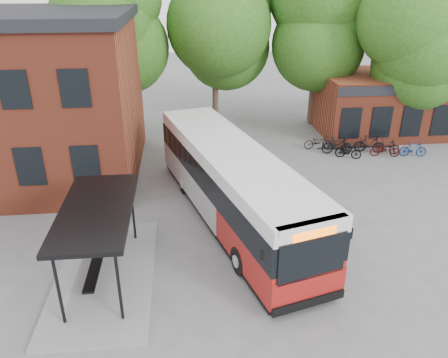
{
  "coord_description": "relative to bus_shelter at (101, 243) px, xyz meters",
  "views": [
    {
      "loc": [
        -1.44,
        -14.3,
        10.03
      ],
      "look_at": [
        0.23,
        2.72,
        2.0
      ],
      "focal_mm": 35.0,
      "sensor_mm": 36.0,
      "label": 1
    }
  ],
  "objects": [
    {
      "name": "bicycle_extra_0",
      "position": [
        16.85,
        10.08,
        -0.97
      ],
      "size": [
        1.66,
        0.73,
        0.97
      ],
      "primitive_type": "imported",
      "rotation": [
        0.0,
        0.0,
        1.4
      ],
      "color": "navy",
      "rests_on": "ground"
    },
    {
      "name": "bicycle_6",
      "position": [
        15.16,
        10.23,
        -0.99
      ],
      "size": [
        1.83,
        0.94,
        0.92
      ],
      "primitive_type": "imported",
      "rotation": [
        0.0,
        0.0,
        1.37
      ],
      "color": "#3E0705",
      "rests_on": "ground"
    },
    {
      "name": "bus_shelter",
      "position": [
        0.0,
        0.0,
        0.0
      ],
      "size": [
        3.6,
        7.0,
        2.9
      ],
      "primitive_type": null,
      "color": "black",
      "rests_on": "ground"
    },
    {
      "name": "ground",
      "position": [
        4.5,
        1.0,
        -1.45
      ],
      "size": [
        100.0,
        100.0,
        0.0
      ],
      "primitive_type": "plane",
      "color": "#5E5E60"
    },
    {
      "name": "bicycle_4",
      "position": [
        13.57,
        11.13,
        -1.01
      ],
      "size": [
        1.73,
        0.8,
        0.88
      ],
      "primitive_type": "imported",
      "rotation": [
        0.0,
        0.0,
        1.71
      ],
      "color": "black",
      "rests_on": "ground"
    },
    {
      "name": "bicycle_3",
      "position": [
        12.84,
        10.17,
        -0.99
      ],
      "size": [
        1.59,
        0.99,
        0.93
      ],
      "primitive_type": "imported",
      "rotation": [
        0.0,
        0.0,
        1.18
      ],
      "color": "black",
      "rests_on": "ground"
    },
    {
      "name": "tree_3",
      "position": [
        17.5,
        13.0,
        3.19
      ],
      "size": [
        7.04,
        7.04,
        9.28
      ],
      "primitive_type": null,
      "color": "#265516",
      "rests_on": "ground"
    },
    {
      "name": "shop_row",
      "position": [
        19.5,
        15.0,
        0.55
      ],
      "size": [
        14.0,
        6.2,
        4.0
      ],
      "primitive_type": null,
      "color": "maroon",
      "rests_on": "ground"
    },
    {
      "name": "bike_rail",
      "position": [
        13.78,
        11.0,
        -1.26
      ],
      "size": [
        5.2,
        0.1,
        0.38
      ],
      "primitive_type": null,
      "color": "black",
      "rests_on": "ground"
    },
    {
      "name": "tree_0",
      "position": [
        -1.5,
        17.0,
        4.05
      ],
      "size": [
        7.92,
        7.92,
        11.0
      ],
      "primitive_type": null,
      "color": "#265516",
      "rests_on": "ground"
    },
    {
      "name": "bicycle_1",
      "position": [
        12.38,
        10.9,
        -0.9
      ],
      "size": [
        1.91,
        0.94,
        1.1
      ],
      "primitive_type": "imported",
      "rotation": [
        0.0,
        0.0,
        1.33
      ],
      "color": "black",
      "rests_on": "ground"
    },
    {
      "name": "bicycle_2",
      "position": [
        12.65,
        11.52,
        -1.01
      ],
      "size": [
        1.76,
        1.09,
        0.87
      ],
      "primitive_type": "imported",
      "rotation": [
        0.0,
        0.0,
        1.24
      ],
      "color": "black",
      "rests_on": "ground"
    },
    {
      "name": "city_bus",
      "position": [
        5.07,
        3.74,
        0.23
      ],
      "size": [
        6.31,
        13.48,
        3.36
      ],
      "primitive_type": null,
      "rotation": [
        0.0,
        0.0,
        0.28
      ],
      "color": "maroon",
      "rests_on": "ground"
    },
    {
      "name": "bicycle_0",
      "position": [
        11.49,
        11.88,
        -0.98
      ],
      "size": [
        1.78,
        0.64,
        0.93
      ],
      "primitive_type": "imported",
      "rotation": [
        0.0,
        0.0,
        1.58
      ],
      "color": "black",
      "rests_on": "ground"
    },
    {
      "name": "tree_1",
      "position": [
        5.5,
        18.0,
        3.75
      ],
      "size": [
        7.92,
        7.92,
        10.4
      ],
      "primitive_type": null,
      "color": "#265516",
      "rests_on": "ground"
    },
    {
      "name": "tree_2",
      "position": [
        12.5,
        17.0,
        4.05
      ],
      "size": [
        7.92,
        7.92,
        11.0
      ],
      "primitive_type": null,
      "color": "#265516",
      "rests_on": "ground"
    },
    {
      "name": "bicycle_5",
      "position": [
        14.48,
        11.0,
        -0.91
      ],
      "size": [
        1.87,
        1.0,
        1.08
      ],
      "primitive_type": "imported",
      "rotation": [
        0.0,
        0.0,
        1.28
      ],
      "color": "black",
      "rests_on": "ground"
    },
    {
      "name": "bicycle_7",
      "position": [
        15.42,
        10.65,
        -0.98
      ],
      "size": [
        1.63,
        0.94,
        0.95
      ],
      "primitive_type": "imported",
      "rotation": [
        0.0,
        0.0,
        1.24
      ],
      "color": "black",
      "rests_on": "ground"
    }
  ]
}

